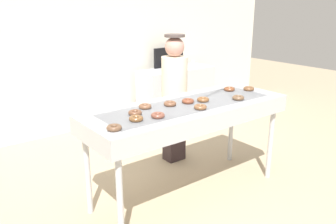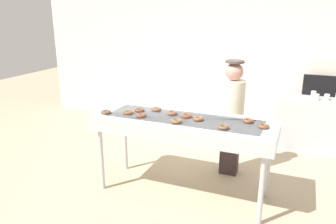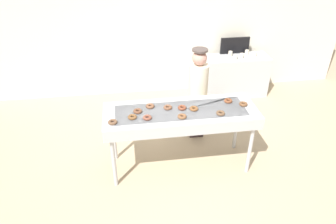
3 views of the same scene
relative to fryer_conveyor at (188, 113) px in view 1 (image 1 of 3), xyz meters
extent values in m
plane|color=tan|center=(0.00, 0.00, -0.90)|extent=(16.00, 16.00, 0.00)
cube|color=silver|center=(0.00, 2.58, 0.53)|extent=(8.00, 0.12, 2.85)
cube|color=#B7BABF|center=(0.00, 0.00, 0.00)|extent=(2.16, 0.76, 0.18)
cube|color=slate|center=(0.00, 0.00, 0.05)|extent=(1.83, 0.53, 0.08)
cylinder|color=#B7BABF|center=(-0.98, -0.30, -0.49)|extent=(0.06, 0.06, 0.81)
cylinder|color=#B7BABF|center=(0.98, -0.30, -0.49)|extent=(0.06, 0.06, 0.81)
cylinder|color=#B7BABF|center=(-0.98, 0.30, -0.49)|extent=(0.06, 0.06, 0.81)
cylinder|color=#B7BABF|center=(0.98, 0.30, -0.49)|extent=(0.06, 0.06, 0.81)
torus|color=brown|center=(-0.60, 0.04, 0.11)|extent=(0.17, 0.17, 0.04)
torus|color=brown|center=(-0.17, 0.08, 0.11)|extent=(0.17, 0.17, 0.04)
torus|color=brown|center=(0.73, 0.14, 0.11)|extent=(0.16, 0.16, 0.04)
torus|color=brown|center=(0.52, -0.18, 0.11)|extent=(0.16, 0.16, 0.04)
torus|color=brown|center=(0.18, -0.01, 0.11)|extent=(0.17, 0.17, 0.04)
torus|color=brown|center=(-0.02, -0.19, 0.11)|extent=(0.14, 0.14, 0.04)
torus|color=brown|center=(-0.42, 0.15, 0.11)|extent=(0.13, 0.13, 0.04)
torus|color=brown|center=(-0.68, -0.11, 0.11)|extent=(0.17, 0.17, 0.04)
torus|color=brown|center=(-0.94, -0.19, 0.11)|extent=(0.17, 0.17, 0.04)
torus|color=brown|center=(0.91, 0.01, 0.11)|extent=(0.14, 0.14, 0.04)
torus|color=brown|center=(0.02, 0.04, 0.11)|extent=(0.17, 0.17, 0.04)
torus|color=brown|center=(-0.48, -0.15, 0.11)|extent=(0.16, 0.16, 0.04)
cube|color=#332629|center=(0.42, 0.75, -0.49)|extent=(0.24, 0.18, 0.81)
cylinder|color=beige|center=(0.42, 0.75, 0.17)|extent=(0.32, 0.32, 0.52)
sphere|color=tan|center=(0.42, 0.75, 0.55)|extent=(0.23, 0.23, 0.23)
cylinder|color=#473C39|center=(0.42, 0.75, 0.68)|extent=(0.24, 0.24, 0.03)
cube|color=#B7BABF|center=(1.57, 2.13, -0.47)|extent=(1.34, 0.52, 0.86)
cylinder|color=beige|center=(1.44, 2.21, 0.01)|extent=(0.08, 0.08, 0.10)
cylinder|color=beige|center=(1.93, 2.11, 0.01)|extent=(0.08, 0.08, 0.10)
cylinder|color=beige|center=(1.80, 2.23, 0.01)|extent=(0.08, 0.08, 0.10)
cylinder|color=beige|center=(1.63, 2.06, 0.01)|extent=(0.08, 0.08, 0.10)
cylinder|color=beige|center=(1.48, 2.01, 0.01)|extent=(0.08, 0.08, 0.10)
cube|color=black|center=(1.57, 2.34, 0.13)|extent=(0.61, 0.04, 0.34)
camera|label=1|loc=(-2.20, -2.53, 1.06)|focal=37.80mm
camera|label=2|loc=(1.24, -3.46, 1.30)|focal=35.10mm
camera|label=3|loc=(-0.72, -3.70, 2.37)|focal=33.66mm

